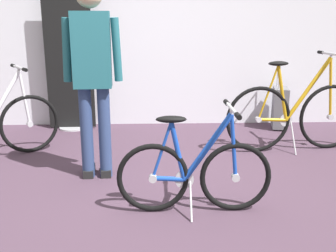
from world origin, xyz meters
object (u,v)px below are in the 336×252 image
floor_banner_stand (69,65)px  visitor_near_wall (93,69)px  rolling_suitcase (280,107)px  folding_bike_foreground (194,172)px  display_bike_right (295,115)px

floor_banner_stand → visitor_near_wall: floor_banner_stand is taller
rolling_suitcase → folding_bike_foreground: bearing=-120.5°
folding_bike_foreground → visitor_near_wall: bearing=138.7°
display_bike_right → rolling_suitcase: size_ratio=1.86×
floor_banner_stand → visitor_near_wall: 1.78m
floor_banner_stand → rolling_suitcase: bearing=-1.7°
floor_banner_stand → visitor_near_wall: bearing=-71.9°
folding_bike_foreground → rolling_suitcase: 2.69m
rolling_suitcase → display_bike_right: bearing=-98.0°
display_bike_right → folding_bike_foreground: bearing=-131.3°
visitor_near_wall → display_bike_right: bearing=18.7°
floor_banner_stand → folding_bike_foreground: size_ratio=1.61×
display_bike_right → rolling_suitcase: 0.93m
floor_banner_stand → rolling_suitcase: floor_banner_stand is taller
visitor_near_wall → rolling_suitcase: (2.18, 1.60, -0.70)m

